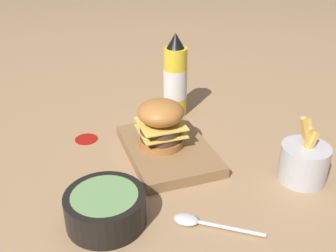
% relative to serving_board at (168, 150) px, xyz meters
% --- Properties ---
extents(ground_plane, '(6.00, 6.00, 0.00)m').
position_rel_serving_board_xyz_m(ground_plane, '(0.04, -0.03, -0.01)').
color(ground_plane, '#9E7A56').
extents(serving_board, '(0.26, 0.18, 0.02)m').
position_rel_serving_board_xyz_m(serving_board, '(0.00, 0.00, 0.00)').
color(serving_board, olive).
rests_on(serving_board, ground_plane).
extents(burger, '(0.10, 0.10, 0.11)m').
position_rel_serving_board_xyz_m(burger, '(0.01, 0.01, 0.07)').
color(burger, '#AD6B33').
rests_on(burger, serving_board).
extents(ketchup_bottle, '(0.06, 0.06, 0.23)m').
position_rel_serving_board_xyz_m(ketchup_bottle, '(0.19, -0.09, 0.09)').
color(ketchup_bottle, yellow).
rests_on(ketchup_bottle, ground_plane).
extents(fries_basket, '(0.10, 0.10, 0.14)m').
position_rel_serving_board_xyz_m(fries_basket, '(-0.18, -0.23, 0.03)').
color(fries_basket, '#B7B7BC').
rests_on(fries_basket, ground_plane).
extents(side_bowl, '(0.14, 0.14, 0.06)m').
position_rel_serving_board_xyz_m(side_bowl, '(-0.17, 0.18, 0.02)').
color(side_bowl, black).
rests_on(side_bowl, ground_plane).
extents(spoon, '(0.11, 0.14, 0.01)m').
position_rel_serving_board_xyz_m(spoon, '(-0.24, 0.03, -0.01)').
color(spoon, silver).
rests_on(spoon, ground_plane).
extents(ketchup_puddle, '(0.05, 0.05, 0.00)m').
position_rel_serving_board_xyz_m(ketchup_puddle, '(0.13, 0.17, -0.01)').
color(ketchup_puddle, '#9E140F').
rests_on(ketchup_puddle, ground_plane).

